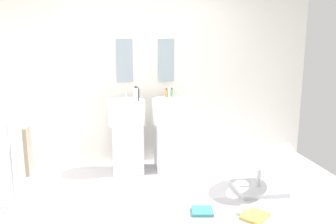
{
  "coord_description": "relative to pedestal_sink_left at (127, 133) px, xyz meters",
  "views": [
    {
      "loc": [
        -0.48,
        -3.31,
        1.77
      ],
      "look_at": [
        0.15,
        0.55,
        0.95
      ],
      "focal_mm": 37.35,
      "sensor_mm": 36.0,
      "label": 1
    }
  ],
  "objects": [
    {
      "name": "soap_bottle_green",
      "position": [
        0.63,
        0.16,
        0.5
      ],
      "size": [
        0.04,
        0.04,
        0.13
      ],
      "color": "#59996B",
      "rests_on": "pedestal_sink_right"
    },
    {
      "name": "towel_rack",
      "position": [
        -1.08,
        -0.94,
        0.09
      ],
      "size": [
        0.37,
        0.22,
        0.95
      ],
      "color": "#B7BABF",
      "rests_on": "ground_plane"
    },
    {
      "name": "lounge_chair",
      "position": [
        1.5,
        -0.89,
        -0.19
      ],
      "size": [
        1.09,
        1.09,
        0.65
      ],
      "color": "#B7BABF",
      "rests_on": "ground_plane"
    },
    {
      "name": "magazine_ochre",
      "position": [
        1.2,
        -1.51,
        -0.51
      ],
      "size": [
        0.35,
        0.34,
        0.03
      ],
      "primitive_type": "cube",
      "rotation": [
        0.0,
        0.0,
        0.69
      ],
      "color": "gold",
      "rests_on": "area_rug"
    },
    {
      "name": "pedestal_sink_left",
      "position": [
        0.0,
        0.0,
        0.0
      ],
      "size": [
        0.48,
        0.48,
        1.08
      ],
      "color": "white",
      "rests_on": "ground_plane"
    },
    {
      "name": "soap_bottle_amber",
      "position": [
        0.56,
        0.15,
        0.5
      ],
      "size": [
        0.04,
        0.04,
        0.13
      ],
      "color": "#C68C38",
      "rests_on": "pedestal_sink_right"
    },
    {
      "name": "magazine_teal",
      "position": [
        0.7,
        -1.33,
        -0.51
      ],
      "size": [
        0.25,
        0.24,
        0.03
      ],
      "primitive_type": "cube",
      "rotation": [
        0.0,
        0.0,
        -0.16
      ],
      "color": "teal",
      "rests_on": "area_rug"
    },
    {
      "name": "coffee_mug",
      "position": [
        1.11,
        -1.43,
        -0.48
      ],
      "size": [
        0.08,
        0.08,
        0.09
      ],
      "primitive_type": "cylinder",
      "color": "white",
      "rests_on": "area_rug"
    },
    {
      "name": "rear_partition",
      "position": [
        0.29,
        0.42,
        0.76
      ],
      "size": [
        4.8,
        0.1,
        2.6
      ],
      "primitive_type": "cube",
      "color": "silver",
      "rests_on": "ground_plane"
    },
    {
      "name": "pedestal_sink_right",
      "position": [
        0.58,
        0.0,
        0.0
      ],
      "size": [
        0.48,
        0.48,
        1.08
      ],
      "color": "white",
      "rests_on": "ground_plane"
    },
    {
      "name": "area_rug",
      "position": [
        0.92,
        -1.43,
        -0.53
      ],
      "size": [
        1.29,
        0.83,
        0.01
      ],
      "primitive_type": "cube",
      "color": "#B2B2B7",
      "rests_on": "ground_plane"
    },
    {
      "name": "ground_plane",
      "position": [
        0.29,
        -1.23,
        -0.56
      ],
      "size": [
        4.8,
        3.6,
        0.04
      ],
      "primitive_type": "cube",
      "color": "silver"
    },
    {
      "name": "vanity_mirror_right",
      "position": [
        0.58,
        0.35,
        0.94
      ],
      "size": [
        0.22,
        0.03,
        0.59
      ],
      "primitive_type": "cube",
      "color": "#8C9EA8"
    },
    {
      "name": "soap_bottle_white",
      "position": [
        0.12,
        -0.09,
        0.54
      ],
      "size": [
        0.06,
        0.06,
        0.19
      ],
      "color": "white",
      "rests_on": "pedestal_sink_left"
    },
    {
      "name": "vanity_mirror_left",
      "position": [
        0.0,
        0.35,
        0.94
      ],
      "size": [
        0.22,
        0.03,
        0.59
      ],
      "primitive_type": "cube",
      "color": "#8C9EA8"
    },
    {
      "name": "soap_bottle_black",
      "position": [
        0.14,
        -0.09,
        0.53
      ],
      "size": [
        0.04,
        0.04,
        0.18
      ],
      "color": "black",
      "rests_on": "pedestal_sink_left"
    }
  ]
}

